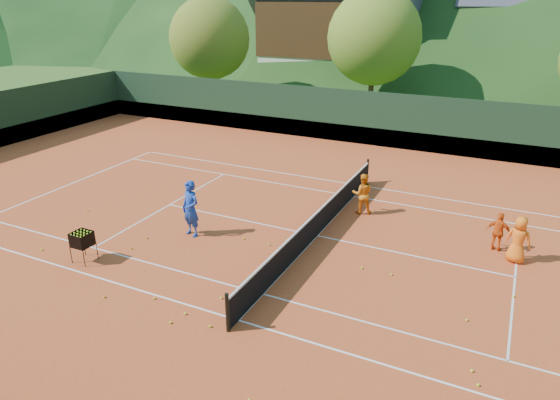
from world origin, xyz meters
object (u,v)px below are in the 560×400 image
at_px(ball_hopper, 82,240).
at_px(coach, 191,209).
at_px(chalet_left, 340,22).
at_px(tennis_net, 317,223).
at_px(chalet_mid, 538,32).
at_px(student_a, 362,194).
at_px(student_b, 499,232).
at_px(student_c, 518,240).

bearing_deg(ball_hopper, coach, 56.62).
relative_size(ball_hopper, chalet_left, 0.07).
xyz_separation_m(tennis_net, chalet_mid, (6.00, 34.00, 4.47)).
xyz_separation_m(student_a, student_b, (4.93, -1.01, -0.13)).
bearing_deg(student_b, chalet_left, -49.04).
bearing_deg(chalet_left, student_c, -60.59).
xyz_separation_m(coach, student_c, (10.31, 2.90, -0.24)).
xyz_separation_m(coach, student_a, (4.78, 4.46, -0.20)).
bearing_deg(student_c, ball_hopper, 37.07).
xyz_separation_m(student_c, tennis_net, (-6.33, -1.04, -0.27)).
xyz_separation_m(coach, ball_hopper, (-1.99, -3.03, -0.26)).
height_order(student_b, student_c, student_c).
relative_size(student_a, tennis_net, 0.13).
bearing_deg(chalet_left, coach, -79.30).
bearing_deg(student_b, student_c, 148.82).
bearing_deg(chalet_mid, chalet_left, -165.96).
bearing_deg(coach, student_c, 29.83).
xyz_separation_m(student_a, chalet_left, (-10.80, 27.40, 4.83)).
height_order(student_b, chalet_left, chalet_left).
xyz_separation_m(tennis_net, chalet_left, (-10.00, 30.00, 5.13)).
bearing_deg(student_c, student_b, -31.80).
bearing_deg(chalet_mid, student_b, -90.47).
relative_size(coach, chalet_left, 0.15).
xyz_separation_m(ball_hopper, chalet_mid, (11.97, 38.88, 4.22)).
bearing_deg(tennis_net, chalet_mid, 79.99).
height_order(coach, student_b, coach).
relative_size(student_b, student_c, 0.87).
distance_m(student_a, chalet_left, 29.84).
height_order(student_a, ball_hopper, student_a).
xyz_separation_m(chalet_left, chalet_mid, (16.00, 4.00, -0.66)).
distance_m(student_a, tennis_net, 2.74).
relative_size(coach, student_b, 1.51).
distance_m(coach, tennis_net, 4.42).
distance_m(student_c, chalet_mid, 33.23).
bearing_deg(student_a, chalet_mid, -122.22).
height_order(student_b, chalet_mid, chalet_mid).
relative_size(tennis_net, chalet_left, 0.87).
distance_m(student_a, ball_hopper, 10.10).
bearing_deg(coach, student_a, 57.15).
relative_size(student_a, ball_hopper, 1.60).
distance_m(student_a, chalet_mid, 32.10).
height_order(student_c, chalet_mid, chalet_mid).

